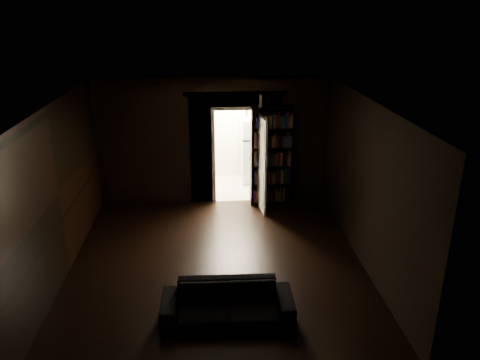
{
  "coord_description": "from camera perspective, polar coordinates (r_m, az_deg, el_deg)",
  "views": [
    {
      "loc": [
        -0.12,
        -7.09,
        4.21
      ],
      "look_at": [
        0.47,
        0.9,
        1.2
      ],
      "focal_mm": 35.0,
      "sensor_mm": 36.0,
      "label": 1
    }
  ],
  "objects": [
    {
      "name": "figurine",
      "position": [
        9.9,
        2.56,
        9.65
      ],
      "size": [
        0.11,
        0.11,
        0.27
      ],
      "primitive_type": "cube",
      "rotation": [
        0.0,
        0.0,
        -0.19
      ],
      "color": "silver",
      "rests_on": "bookshelf"
    },
    {
      "name": "sofa",
      "position": [
        6.75,
        -1.54,
        -14.26
      ],
      "size": [
        1.86,
        0.84,
        0.71
      ],
      "primitive_type": "imported",
      "rotation": [
        0.0,
        0.0,
        -0.02
      ],
      "color": "black",
      "rests_on": "ground"
    },
    {
      "name": "ground",
      "position": [
        8.25,
        -2.81,
        -10.12
      ],
      "size": [
        5.5,
        5.5,
        0.0
      ],
      "primitive_type": "plane",
      "color": "black",
      "rests_on": "ground"
    },
    {
      "name": "kitchen_alcove",
      "position": [
        11.39,
        -0.92,
        5.31
      ],
      "size": [
        2.2,
        1.8,
        2.6
      ],
      "color": "#B0AC9A",
      "rests_on": "ground"
    },
    {
      "name": "room_walls",
      "position": [
        8.55,
        -3.27,
        3.36
      ],
      "size": [
        5.02,
        5.61,
        2.84
      ],
      "color": "black",
      "rests_on": "ground"
    },
    {
      "name": "refrigerator",
      "position": [
        11.69,
        1.99,
        3.75
      ],
      "size": [
        0.93,
        0.9,
        1.65
      ],
      "primitive_type": "cube",
      "rotation": [
        0.0,
        0.0,
        0.36
      ],
      "color": "white",
      "rests_on": "ground"
    },
    {
      "name": "door",
      "position": [
        9.99,
        2.59,
        1.98
      ],
      "size": [
        0.15,
        0.85,
        2.05
      ],
      "primitive_type": "cube",
      "rotation": [
        0.0,
        0.0,
        1.69
      ],
      "color": "white",
      "rests_on": "ground"
    },
    {
      "name": "bookshelf",
      "position": [
        10.27,
        3.81,
        2.91
      ],
      "size": [
        0.94,
        0.46,
        2.2
      ],
      "primitive_type": "cube",
      "rotation": [
        0.0,
        0.0,
        0.17
      ],
      "color": "black",
      "rests_on": "ground"
    },
    {
      "name": "bottles",
      "position": [
        11.47,
        1.81,
        8.39
      ],
      "size": [
        0.66,
        0.35,
        0.28
      ],
      "primitive_type": "cube",
      "rotation": [
        0.0,
        0.0,
        -0.41
      ],
      "color": "black",
      "rests_on": "refrigerator"
    }
  ]
}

